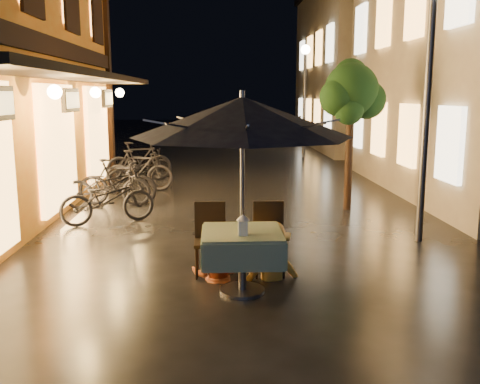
{
  "coord_description": "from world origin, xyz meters",
  "views": [
    {
      "loc": [
        -0.37,
        -6.49,
        2.42
      ],
      "look_at": [
        -0.06,
        0.39,
        1.15
      ],
      "focal_mm": 40.0,
      "sensor_mm": 36.0,
      "label": 1
    }
  ],
  "objects_px": {
    "person_yellow": "(271,224)",
    "patio_umbrella": "(242,117)",
    "cafe_table": "(242,246)",
    "streetlamp_near": "(430,62)",
    "table_lantern": "(243,224)",
    "person_orange": "(216,226)",
    "bicycle_0": "(108,199)"
  },
  "relations": [
    {
      "from": "person_yellow",
      "to": "patio_umbrella",
      "type": "bearing_deg",
      "value": 41.33
    },
    {
      "from": "cafe_table",
      "to": "person_yellow",
      "type": "distance_m",
      "value": 0.68
    },
    {
      "from": "streetlamp_near",
      "to": "table_lantern",
      "type": "relative_size",
      "value": 16.92
    },
    {
      "from": "person_orange",
      "to": "cafe_table",
      "type": "bearing_deg",
      "value": 131.65
    },
    {
      "from": "cafe_table",
      "to": "bicycle_0",
      "type": "distance_m",
      "value": 4.37
    },
    {
      "from": "streetlamp_near",
      "to": "patio_umbrella",
      "type": "distance_m",
      "value": 3.85
    },
    {
      "from": "cafe_table",
      "to": "person_orange",
      "type": "bearing_deg",
      "value": 120.51
    },
    {
      "from": "bicycle_0",
      "to": "person_yellow",
      "type": "bearing_deg",
      "value": -162.81
    },
    {
      "from": "streetlamp_near",
      "to": "cafe_table",
      "type": "distance_m",
      "value": 4.44
    },
    {
      "from": "streetlamp_near",
      "to": "person_yellow",
      "type": "height_order",
      "value": "streetlamp_near"
    },
    {
      "from": "person_orange",
      "to": "patio_umbrella",
      "type": "bearing_deg",
      "value": 131.65
    },
    {
      "from": "streetlamp_near",
      "to": "table_lantern",
      "type": "height_order",
      "value": "streetlamp_near"
    },
    {
      "from": "bicycle_0",
      "to": "cafe_table",
      "type": "bearing_deg",
      "value": -171.36
    },
    {
      "from": "cafe_table",
      "to": "person_orange",
      "type": "height_order",
      "value": "person_orange"
    },
    {
      "from": "person_yellow",
      "to": "bicycle_0",
      "type": "height_order",
      "value": "person_yellow"
    },
    {
      "from": "patio_umbrella",
      "to": "cafe_table",
      "type": "bearing_deg",
      "value": -93.58
    },
    {
      "from": "streetlamp_near",
      "to": "bicycle_0",
      "type": "distance_m",
      "value": 6.13
    },
    {
      "from": "table_lantern",
      "to": "person_orange",
      "type": "xyz_separation_m",
      "value": [
        -0.32,
        0.74,
        -0.21
      ]
    },
    {
      "from": "streetlamp_near",
      "to": "person_yellow",
      "type": "distance_m",
      "value": 3.83
    },
    {
      "from": "streetlamp_near",
      "to": "patio_umbrella",
      "type": "bearing_deg",
      "value": -144.2
    },
    {
      "from": "cafe_table",
      "to": "table_lantern",
      "type": "bearing_deg",
      "value": -90.0
    },
    {
      "from": "person_orange",
      "to": "person_yellow",
      "type": "distance_m",
      "value": 0.73
    },
    {
      "from": "bicycle_0",
      "to": "person_orange",
      "type": "bearing_deg",
      "value": -170.98
    },
    {
      "from": "cafe_table",
      "to": "person_yellow",
      "type": "relative_size",
      "value": 0.67
    },
    {
      "from": "cafe_table",
      "to": "person_yellow",
      "type": "bearing_deg",
      "value": 52.1
    },
    {
      "from": "streetlamp_near",
      "to": "person_orange",
      "type": "xyz_separation_m",
      "value": [
        -3.38,
        -1.66,
        -2.21
      ]
    },
    {
      "from": "patio_umbrella",
      "to": "table_lantern",
      "type": "distance_m",
      "value": 1.25
    },
    {
      "from": "person_yellow",
      "to": "person_orange",
      "type": "bearing_deg",
      "value": -12.78
    },
    {
      "from": "cafe_table",
      "to": "patio_umbrella",
      "type": "distance_m",
      "value": 1.56
    },
    {
      "from": "bicycle_0",
      "to": "table_lantern",
      "type": "bearing_deg",
      "value": -172.68
    },
    {
      "from": "patio_umbrella",
      "to": "table_lantern",
      "type": "height_order",
      "value": "patio_umbrella"
    },
    {
      "from": "bicycle_0",
      "to": "patio_umbrella",
      "type": "bearing_deg",
      "value": -171.36
    }
  ]
}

